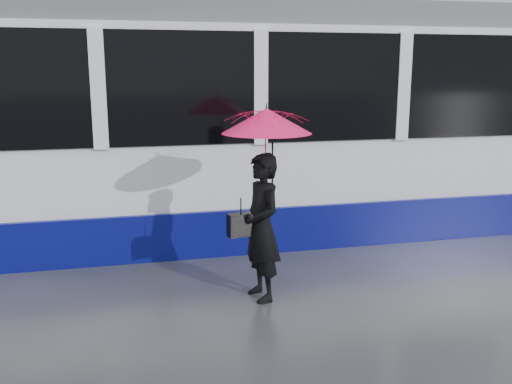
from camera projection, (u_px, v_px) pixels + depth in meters
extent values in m
plane|color=#2D2D32|center=(134.00, 301.00, 6.11)|extent=(90.00, 90.00, 0.00)
cube|color=#3F3D38|center=(129.00, 250.00, 7.80)|extent=(34.00, 0.07, 0.02)
cube|color=#3F3D38|center=(127.00, 223.00, 9.17)|extent=(34.00, 0.07, 0.02)
imported|color=black|center=(262.00, 227.00, 6.04)|extent=(0.48, 0.64, 1.59)
imported|color=#E91355|center=(267.00, 145.00, 5.87)|extent=(1.01, 1.03, 0.79)
cone|color=#E91355|center=(267.00, 121.00, 5.82)|extent=(1.09, 1.09, 0.26)
cylinder|color=black|center=(267.00, 106.00, 5.79)|extent=(0.01, 0.01, 0.06)
cylinder|color=black|center=(272.00, 173.00, 5.97)|extent=(0.02, 0.02, 0.69)
cube|color=black|center=(241.00, 225.00, 6.00)|extent=(0.30, 0.17, 0.25)
cylinder|color=black|center=(241.00, 205.00, 5.96)|extent=(0.01, 0.01, 0.18)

